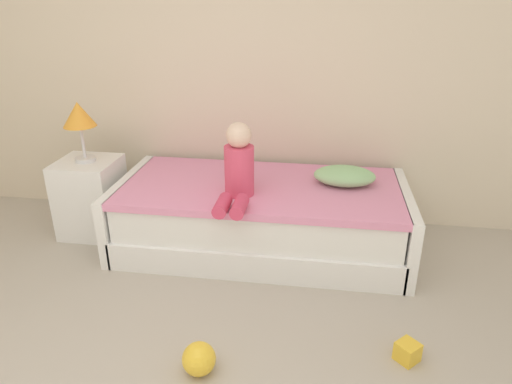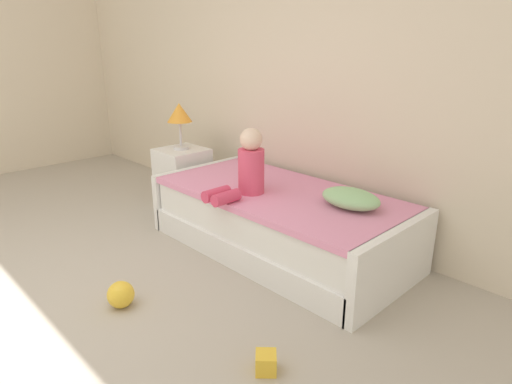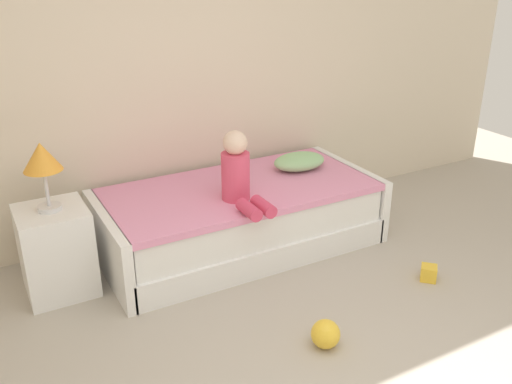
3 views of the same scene
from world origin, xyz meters
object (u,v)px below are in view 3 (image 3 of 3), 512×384
at_px(table_lamp, 42,160).
at_px(toy_ball, 326,334).
at_px(nightstand, 56,251).
at_px(pillow, 299,161).
at_px(bed, 240,217).
at_px(child_figure, 239,174).
at_px(toy_block, 429,273).

height_order(table_lamp, toy_ball, table_lamp).
distance_m(nightstand, pillow, 1.96).
distance_m(bed, pillow, 0.68).
distance_m(pillow, toy_ball, 1.66).
xyz_separation_m(bed, child_figure, (-0.12, -0.23, 0.46)).
height_order(bed, toy_ball, bed).
bearing_deg(toy_block, nightstand, 153.97).
height_order(nightstand, pillow, pillow).
xyz_separation_m(table_lamp, toy_block, (2.27, -1.11, -0.88)).
bearing_deg(table_lamp, bed, -1.42).
relative_size(nightstand, child_figure, 1.18).
relative_size(bed, nightstand, 3.52).
distance_m(table_lamp, toy_block, 2.68).
bearing_deg(child_figure, bed, 61.36).
bearing_deg(bed, pillow, 9.60).
xyz_separation_m(nightstand, toy_ball, (1.22, -1.35, -0.21)).
distance_m(bed, toy_block, 1.43).
relative_size(pillow, toy_ball, 2.56).
distance_m(bed, table_lamp, 1.52).
relative_size(table_lamp, toy_block, 4.22).
xyz_separation_m(bed, toy_block, (0.92, -1.08, -0.19)).
bearing_deg(child_figure, pillow, 24.64).
relative_size(child_figure, toy_ball, 2.97).
xyz_separation_m(bed, toy_ball, (-0.13, -1.32, -0.16)).
bearing_deg(child_figure, nightstand, 167.93).
bearing_deg(nightstand, toy_ball, -47.97).
bearing_deg(nightstand, pillow, 1.96).
distance_m(table_lamp, child_figure, 1.27).
bearing_deg(table_lamp, toy_block, -26.03).
distance_m(pillow, toy_block, 1.32).
bearing_deg(pillow, child_figure, -155.36).
bearing_deg(table_lamp, toy_ball, -47.97).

